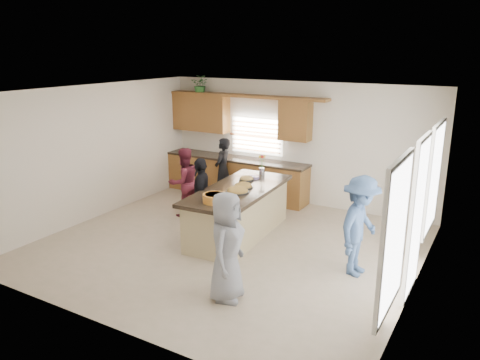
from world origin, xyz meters
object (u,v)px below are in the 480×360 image
Objects in this scene: woman_left_back at (223,170)px; woman_left_mid at (184,182)px; salad_bowl at (215,198)px; island at (238,213)px; woman_right_front at (227,247)px; woman_right_back at (360,226)px; woman_left_front at (201,195)px.

woman_left_mid is (-0.16, -1.29, -0.01)m from woman_left_back.
woman_left_mid reaches higher than salad_bowl.
woman_left_back is at bearing 119.53° from salad_bowl.
island is 2.40m from woman_right_front.
island is at bearing 98.32° from woman_left_mid.
island is 1.86× the size of woman_left_mid.
woman_right_front reaches higher than island.
woman_right_back is (2.40, 0.48, -0.22)m from salad_bowl.
woman_right_back reaches higher than woman_left_mid.
woman_left_front is 0.93× the size of woman_right_front.
woman_right_back is 1.01× the size of woman_right_front.
salad_bowl is 0.26× the size of woman_right_back.
woman_left_back is at bearing 126.47° from island.
woman_left_back is at bearing 20.31° from woman_right_front.
woman_left_mid is 3.64m from woman_right_front.
woman_left_back is at bearing -164.66° from woman_left_mid.
woman_left_mid is at bearing -154.18° from woman_left_front.
woman_left_back is 1.00× the size of woman_left_front.
woman_right_back is at bearing 11.29° from salad_bowl.
island is at bearing 76.24° from woman_left_front.
woman_left_mid is 4.12m from woman_right_back.
woman_right_front reaches higher than woman_left_front.
woman_right_front is at bearing -50.95° from salad_bowl.
woman_right_back is at bearing -52.31° from woman_right_front.
woman_left_front is (-0.78, 0.71, -0.28)m from salad_bowl.
woman_left_mid is 0.92× the size of woman_right_front.
island is 6.64× the size of salad_bowl.
salad_bowl is at bearing 107.72° from woman_right_back.
salad_bowl is 0.28× the size of woman_left_mid.
salad_bowl is (0.06, -0.91, 0.58)m from island.
woman_left_mid is at bearing 162.43° from island.
woman_left_back reaches higher than salad_bowl.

